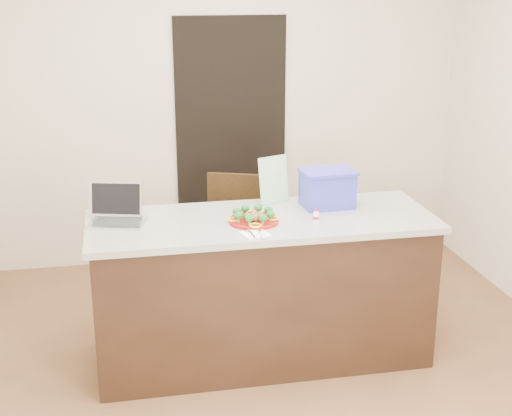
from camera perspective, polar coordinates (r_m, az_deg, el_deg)
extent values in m
plane|color=brown|center=(4.40, 1.14, -13.29)|extent=(4.00, 4.00, 0.00)
plane|color=beige|center=(5.80, -3.05, 8.73)|extent=(4.00, 0.00, 4.00)
plane|color=beige|center=(2.08, 13.41, -9.27)|extent=(4.00, 0.00, 4.00)
cube|color=black|center=(5.86, -2.00, 5.36)|extent=(0.90, 0.02, 2.00)
cube|color=black|center=(4.41, 0.48, -6.73)|extent=(2.00, 0.70, 0.88)
cube|color=beige|center=(4.23, 0.49, -1.07)|extent=(2.06, 0.76, 0.04)
cylinder|color=maroon|center=(4.15, -0.19, -1.04)|extent=(0.30, 0.30, 0.02)
torus|color=maroon|center=(4.15, -0.19, -0.95)|extent=(0.30, 0.30, 0.01)
sphere|color=brown|center=(4.14, -0.19, -0.64)|extent=(0.04, 0.04, 0.04)
sphere|color=brown|center=(4.14, -0.71, -0.67)|extent=(0.04, 0.04, 0.04)
sphere|color=brown|center=(4.11, -0.44, -0.79)|extent=(0.04, 0.04, 0.04)
sphere|color=brown|center=(4.11, 0.03, -0.79)|extent=(0.04, 0.04, 0.04)
sphere|color=brown|center=(4.13, 0.33, -0.68)|extent=(0.04, 0.04, 0.04)
sphere|color=brown|center=(4.16, 0.24, -0.53)|extent=(0.04, 0.04, 0.04)
sphere|color=brown|center=(4.18, -0.17, -0.47)|extent=(0.04, 0.04, 0.04)
ellipsoid|color=#144C1B|center=(4.23, 0.16, 0.03)|extent=(0.05, 0.05, 0.04)
ellipsoid|color=#144C1B|center=(4.22, -0.88, -0.02)|extent=(0.05, 0.05, 0.04)
ellipsoid|color=#144C1B|center=(4.16, -1.53, -0.28)|extent=(0.05, 0.05, 0.04)
ellipsoid|color=#144C1B|center=(4.09, -1.41, -0.62)|extent=(0.05, 0.05, 0.04)
ellipsoid|color=#144C1B|center=(4.04, -0.55, -0.83)|extent=(0.05, 0.05, 0.04)
ellipsoid|color=#144C1B|center=(4.05, 0.53, -0.78)|extent=(0.05, 0.05, 0.04)
ellipsoid|color=#144C1B|center=(4.11, 1.17, -0.50)|extent=(0.05, 0.05, 0.04)
ellipsoid|color=#144C1B|center=(4.19, 1.00, -0.17)|extent=(0.05, 0.05, 0.04)
torus|color=yellow|center=(4.26, -0.31, -0.37)|extent=(0.07, 0.07, 0.01)
torus|color=yellow|center=(4.14, -1.78, -0.91)|extent=(0.07, 0.07, 0.01)
torus|color=yellow|center=(4.04, -0.06, -1.39)|extent=(0.07, 0.07, 0.01)
torus|color=yellow|center=(4.16, 1.39, -0.82)|extent=(0.07, 0.07, 0.01)
cube|color=white|center=(3.96, -0.08, -2.07)|extent=(0.17, 0.17, 0.01)
cube|color=#B0AFB3|center=(3.94, -0.31, -2.11)|extent=(0.02, 0.12, 0.00)
cube|color=#B0AFB3|center=(4.00, -0.48, -1.81)|extent=(0.03, 0.05, 0.00)
cube|color=silver|center=(3.92, 0.49, -2.19)|extent=(0.03, 0.10, 0.01)
cube|color=#B0AFB3|center=(4.02, 0.18, -1.69)|extent=(0.02, 0.12, 0.00)
cylinder|color=white|center=(4.18, 4.82, -0.73)|extent=(0.03, 0.03, 0.05)
cylinder|color=white|center=(4.17, 4.83, -0.30)|extent=(0.02, 0.02, 0.01)
cylinder|color=#BF1437|center=(4.16, 4.84, -0.16)|extent=(0.03, 0.03, 0.01)
cylinder|color=#BF1437|center=(4.18, 4.82, -0.77)|extent=(0.03, 0.03, 0.02)
cube|color=#B6B6BB|center=(4.21, -11.04, -1.15)|extent=(0.36, 0.30, 0.01)
cube|color=#B6B6BB|center=(4.28, -11.15, 0.75)|extent=(0.32, 0.14, 0.21)
cube|color=black|center=(4.27, -11.15, 0.72)|extent=(0.29, 0.12, 0.18)
cube|color=#272729|center=(4.19, -11.05, -1.10)|extent=(0.30, 0.22, 0.00)
cube|color=white|center=(4.48, 1.41, 2.27)|extent=(0.21, 0.12, 0.30)
cube|color=#3232B6|center=(4.43, 5.73, 1.46)|extent=(0.32, 0.24, 0.22)
cube|color=#3232B6|center=(4.40, 5.77, 2.92)|extent=(0.34, 0.26, 0.02)
cube|color=#34210F|center=(5.12, -1.27, -3.07)|extent=(0.53, 0.53, 0.04)
cube|color=#34210F|center=(5.21, -1.65, 0.26)|extent=(0.40, 0.18, 0.47)
cylinder|color=#34210F|center=(5.02, -2.89, -6.26)|extent=(0.04, 0.04, 0.44)
cylinder|color=#34210F|center=(5.08, 1.06, -5.95)|extent=(0.04, 0.04, 0.44)
cylinder|color=#34210F|center=(5.34, -3.45, -4.73)|extent=(0.04, 0.04, 0.44)
cylinder|color=#34210F|center=(5.40, 0.26, -4.46)|extent=(0.04, 0.04, 0.44)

